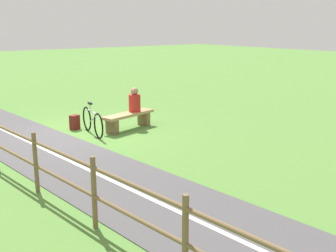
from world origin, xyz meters
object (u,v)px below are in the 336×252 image
object	(u,v)px
bench	(129,118)
bicycle	(92,121)
backpack	(75,122)
person_seated	(135,101)

from	to	relation	value
bench	bicycle	xyz separation A→B (m)	(1.12, -0.11, 0.04)
bench	backpack	distance (m)	1.61
bicycle	backpack	bearing A→B (deg)	-160.66
backpack	bicycle	bearing A→B (deg)	100.23
person_seated	backpack	world-z (taller)	person_seated
person_seated	bicycle	world-z (taller)	person_seated
bench	bicycle	bearing A→B (deg)	-19.38
person_seated	bicycle	bearing A→B (deg)	-15.66
bicycle	bench	bearing A→B (deg)	93.59
person_seated	backpack	bearing A→B (deg)	-44.10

